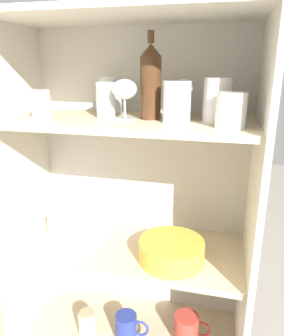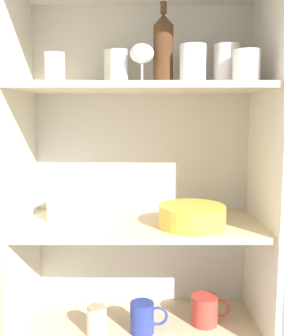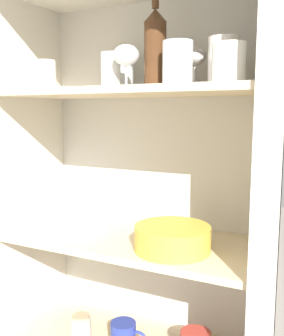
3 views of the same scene
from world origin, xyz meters
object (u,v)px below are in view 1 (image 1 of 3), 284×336
(coffee_mug_primary, at_px, (187,327))
(storage_jar, at_px, (87,323))
(plate_stack_white, at_px, (76,222))
(mixing_bowl_large, at_px, (171,250))
(wine_bottle, at_px, (151,82))

(coffee_mug_primary, distance_m, storage_jar, 0.38)
(plate_stack_white, xyz_separation_m, mixing_bowl_large, (0.39, -0.10, -0.01))
(mixing_bowl_large, relative_size, coffee_mug_primary, 1.60)
(wine_bottle, distance_m, mixing_bowl_large, 0.55)
(storage_jar, bearing_deg, coffee_mug_primary, 10.47)
(plate_stack_white, xyz_separation_m, storage_jar, (0.07, -0.11, -0.36))
(wine_bottle, xyz_separation_m, storage_jar, (-0.22, -0.09, -0.89))
(wine_bottle, relative_size, storage_jar, 2.65)
(coffee_mug_primary, bearing_deg, wine_bottle, 170.69)
(mixing_bowl_large, bearing_deg, wine_bottle, 139.70)
(mixing_bowl_large, distance_m, coffee_mug_primary, 0.36)
(coffee_mug_primary, xyz_separation_m, storage_jar, (-0.37, -0.07, -0.00))
(coffee_mug_primary, height_order, storage_jar, coffee_mug_primary)
(plate_stack_white, relative_size, coffee_mug_primary, 1.57)
(wine_bottle, height_order, mixing_bowl_large, wine_bottle)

